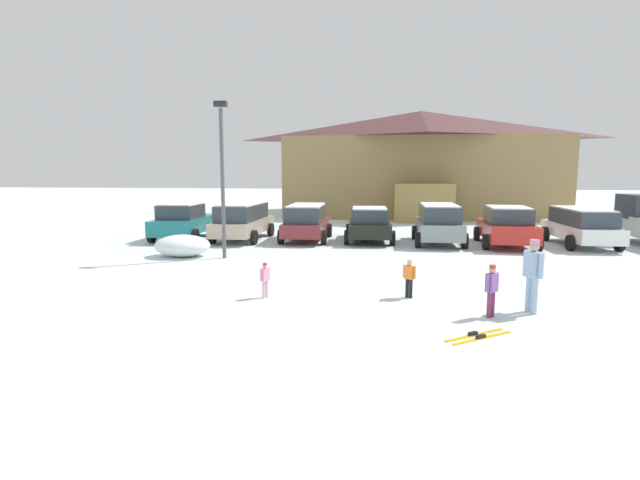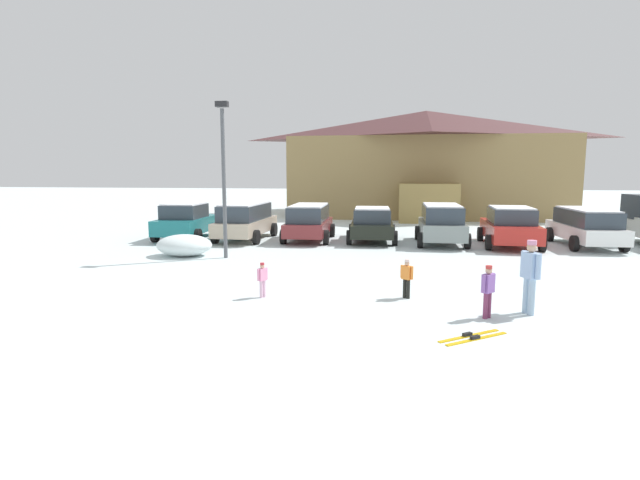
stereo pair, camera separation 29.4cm
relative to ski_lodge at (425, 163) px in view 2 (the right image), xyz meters
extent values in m
plane|color=silver|center=(-3.22, -29.58, -3.75)|extent=(160.00, 160.00, 0.00)
cube|color=olive|center=(0.00, 0.07, -1.04)|extent=(18.42, 10.17, 5.42)
pyramid|color=#4D292B|center=(0.00, 0.07, 2.67)|extent=(19.03, 10.77, 2.00)
cube|color=#9D8347|center=(-0.07, -5.81, -2.55)|extent=(3.62, 1.84, 2.40)
cube|color=#1C7277|center=(-11.81, -15.04, -3.09)|extent=(1.98, 4.08, 0.68)
cube|color=#2D3842|center=(-11.80, -15.24, -2.43)|extent=(1.69, 2.14, 0.63)
cube|color=white|center=(-11.80, -15.24, -2.09)|extent=(1.58, 2.04, 0.06)
cylinder|color=black|center=(-12.84, -13.83, -3.43)|extent=(0.24, 0.65, 0.64)
cylinder|color=black|center=(-10.86, -13.76, -3.43)|extent=(0.24, 0.65, 0.64)
cylinder|color=black|center=(-12.76, -16.32, -3.43)|extent=(0.24, 0.65, 0.64)
cylinder|color=black|center=(-10.78, -16.26, -3.43)|extent=(0.24, 0.65, 0.64)
cube|color=#B7A58D|center=(-8.98, -14.86, -3.12)|extent=(1.87, 4.73, 0.62)
cube|color=#2D3842|center=(-8.98, -14.96, -2.46)|extent=(1.63, 3.60, 0.70)
cube|color=white|center=(-8.98, -14.96, -2.08)|extent=(1.52, 3.42, 0.06)
cylinder|color=black|center=(-9.88, -13.39, -3.43)|extent=(0.24, 0.65, 0.64)
cylinder|color=black|center=(-8.00, -13.44, -3.43)|extent=(0.24, 0.65, 0.64)
cylinder|color=black|center=(-9.96, -16.29, -3.43)|extent=(0.24, 0.65, 0.64)
cylinder|color=black|center=(-8.08, -16.34, -3.43)|extent=(0.24, 0.65, 0.64)
cube|color=maroon|center=(-6.03, -14.67, -3.14)|extent=(1.84, 4.33, 0.58)
cube|color=#2D3842|center=(-6.03, -14.76, -2.50)|extent=(1.60, 3.29, 0.69)
cube|color=white|center=(-6.03, -14.76, -2.13)|extent=(1.50, 3.13, 0.06)
cylinder|color=black|center=(-7.00, -13.36, -3.43)|extent=(0.23, 0.64, 0.64)
cylinder|color=black|center=(-5.12, -13.32, -3.43)|extent=(0.23, 0.64, 0.64)
cylinder|color=black|center=(-6.95, -16.02, -3.43)|extent=(0.23, 0.64, 0.64)
cylinder|color=black|center=(-5.06, -15.98, -3.43)|extent=(0.23, 0.64, 0.64)
cube|color=black|center=(-3.15, -14.53, -3.15)|extent=(2.00, 4.19, 0.57)
cube|color=#2D3842|center=(-3.14, -14.74, -2.56)|extent=(1.69, 2.21, 0.60)
cube|color=white|center=(-3.14, -14.74, -2.23)|extent=(1.58, 2.10, 0.06)
cylinder|color=black|center=(-4.18, -13.31, -3.43)|extent=(0.25, 0.65, 0.64)
cylinder|color=black|center=(-2.23, -13.22, -3.43)|extent=(0.25, 0.65, 0.64)
cylinder|color=black|center=(-4.07, -15.85, -3.43)|extent=(0.25, 0.65, 0.64)
cylinder|color=black|center=(-2.11, -15.76, -3.43)|extent=(0.25, 0.65, 0.64)
cube|color=gray|center=(-0.12, -15.00, -3.09)|extent=(1.77, 4.08, 0.68)
cube|color=#2D3842|center=(-0.12, -15.09, -2.41)|extent=(1.56, 3.10, 0.68)
cube|color=white|center=(-0.12, -15.09, -2.04)|extent=(1.45, 2.95, 0.06)
cylinder|color=black|center=(-1.07, -13.74, -3.43)|extent=(0.22, 0.64, 0.64)
cylinder|color=black|center=(0.84, -13.74, -3.43)|extent=(0.22, 0.64, 0.64)
cylinder|color=black|center=(-1.07, -16.27, -3.43)|extent=(0.22, 0.64, 0.64)
cylinder|color=black|center=(0.84, -16.27, -3.43)|extent=(0.22, 0.64, 0.64)
cube|color=red|center=(2.70, -15.18, -3.09)|extent=(2.09, 4.54, 0.68)
cube|color=#2D3842|center=(2.69, -15.40, -2.44)|extent=(1.77, 2.39, 0.63)
cube|color=white|center=(2.69, -15.40, -2.09)|extent=(1.65, 2.27, 0.06)
cylinder|color=black|center=(1.75, -13.76, -3.43)|extent=(0.25, 0.65, 0.64)
cylinder|color=black|center=(3.78, -13.85, -3.43)|extent=(0.25, 0.65, 0.64)
cylinder|color=black|center=(1.63, -16.52, -3.43)|extent=(0.25, 0.65, 0.64)
cylinder|color=black|center=(3.66, -16.61, -3.43)|extent=(0.25, 0.65, 0.64)
cube|color=white|center=(5.84, -14.83, -3.13)|extent=(1.89, 4.73, 0.60)
cube|color=#2D3842|center=(5.84, -14.92, -2.52)|extent=(1.64, 3.60, 0.64)
cube|color=white|center=(5.84, -14.92, -2.17)|extent=(1.53, 3.42, 0.06)
cylinder|color=black|center=(4.85, -13.41, -3.43)|extent=(0.24, 0.65, 0.64)
cylinder|color=black|center=(6.72, -13.35, -3.43)|extent=(0.24, 0.65, 0.64)
cylinder|color=black|center=(4.95, -16.30, -3.43)|extent=(0.24, 0.65, 0.64)
cylinder|color=black|center=(6.82, -16.24, -3.43)|extent=(0.24, 0.65, 0.64)
cylinder|color=black|center=(7.85, -13.12, -3.35)|extent=(0.29, 0.81, 0.80)
cylinder|color=black|center=(-1.87, -24.71, -3.51)|extent=(0.09, 0.09, 0.49)
cylinder|color=black|center=(-1.79, -24.77, -3.51)|extent=(0.09, 0.09, 0.49)
cube|color=orange|center=(-1.83, -24.74, -3.09)|extent=(0.28, 0.25, 0.34)
cylinder|color=orange|center=(-1.96, -24.66, -3.08)|extent=(0.07, 0.07, 0.33)
cylinder|color=orange|center=(-1.71, -24.83, -3.08)|extent=(0.07, 0.07, 0.33)
sphere|color=tan|center=(-1.83, -24.74, -2.86)|extent=(0.12, 0.12, 0.12)
cylinder|color=beige|center=(-1.83, -24.74, -2.79)|extent=(0.12, 0.12, 0.06)
cylinder|color=#773256|center=(-0.09, -26.18, -3.46)|extent=(0.10, 0.10, 0.57)
cylinder|color=#773256|center=(-0.18, -26.27, -3.46)|extent=(0.10, 0.10, 0.57)
cube|color=#8858AC|center=(-0.14, -26.22, -2.98)|extent=(0.31, 0.32, 0.40)
cylinder|color=#8858AC|center=(-0.02, -26.09, -2.97)|extent=(0.08, 0.08, 0.38)
cylinder|color=#8858AC|center=(-0.25, -26.36, -2.97)|extent=(0.08, 0.08, 0.38)
sphere|color=tan|center=(-0.14, -26.22, -2.70)|extent=(0.15, 0.15, 0.15)
cylinder|color=#C13633|center=(-0.14, -26.22, -2.62)|extent=(0.14, 0.14, 0.07)
cylinder|color=#E0AFCA|center=(-5.40, -25.16, -3.53)|extent=(0.08, 0.08, 0.44)
cylinder|color=#E0AFCA|center=(-5.46, -25.24, -3.53)|extent=(0.08, 0.08, 0.44)
cube|color=pink|center=(-5.43, -25.20, -3.16)|extent=(0.23, 0.25, 0.31)
cylinder|color=pink|center=(-5.35, -25.09, -3.15)|extent=(0.06, 0.06, 0.29)
cylinder|color=pink|center=(-5.51, -25.31, -3.15)|extent=(0.06, 0.06, 0.29)
sphere|color=tan|center=(-5.43, -25.20, -2.95)|extent=(0.11, 0.11, 0.11)
cylinder|color=#BF2D37|center=(-5.43, -25.20, -2.89)|extent=(0.11, 0.11, 0.05)
cylinder|color=#9BB8D2|center=(0.87, -25.84, -3.34)|extent=(0.15, 0.15, 0.82)
cylinder|color=#9BB8D2|center=(0.81, -25.68, -3.34)|extent=(0.15, 0.15, 0.82)
cube|color=#98B8E1|center=(0.84, -25.76, -2.64)|extent=(0.37, 0.46, 0.58)
cylinder|color=#98B8E1|center=(0.93, -26.00, -2.63)|extent=(0.11, 0.11, 0.55)
cylinder|color=#98B8E1|center=(0.75, -25.52, -2.63)|extent=(0.11, 0.11, 0.55)
sphere|color=tan|center=(0.84, -25.76, -2.25)|extent=(0.21, 0.21, 0.21)
cylinder|color=pink|center=(0.84, -25.76, -2.13)|extent=(0.20, 0.20, 0.10)
cube|color=gold|center=(-0.69, -27.53, -3.74)|extent=(1.27, 0.99, 0.02)
cube|color=black|center=(-0.73, -27.56, -3.70)|extent=(0.21, 0.18, 0.06)
cube|color=gold|center=(-0.57, -27.69, -3.74)|extent=(1.27, 0.99, 0.02)
cube|color=black|center=(-0.61, -27.72, -3.70)|extent=(0.21, 0.18, 0.06)
cylinder|color=#515459|center=(-8.28, -19.75, -1.07)|extent=(0.14, 0.14, 5.37)
cube|color=#232326|center=(-8.28, -19.75, 1.77)|extent=(0.44, 0.24, 0.20)
ellipsoid|color=white|center=(-9.95, -19.60, -3.35)|extent=(2.08, 1.67, 0.81)
camera|label=1|loc=(-2.48, -37.21, -0.57)|focal=28.00mm
camera|label=2|loc=(-2.19, -37.16, -0.57)|focal=28.00mm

